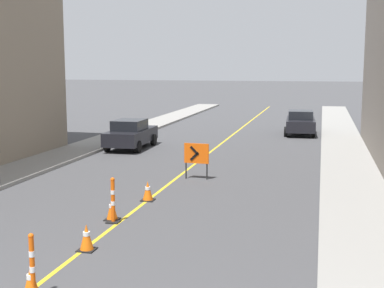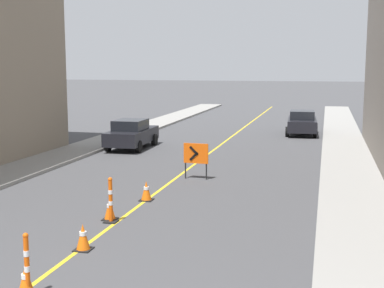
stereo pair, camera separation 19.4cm
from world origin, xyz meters
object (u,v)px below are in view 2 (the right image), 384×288
Objects in this scene: delineator_post_front at (27,269)px; traffic_cone_fourth at (110,209)px; arrow_barricade_primary at (196,155)px; parked_car_curb_mid at (302,122)px; parked_car_curb_near at (132,134)px; delineator_post_rear at (111,203)px; traffic_cone_fifth at (146,191)px; traffic_cone_second at (26,280)px; traffic_cone_third at (83,237)px.

traffic_cone_fourth is at bearing 95.40° from delineator_post_front.
parked_car_curb_mid is at bearing 80.28° from arrow_barricade_primary.
parked_car_curb_mid is at bearing 77.84° from traffic_cone_fourth.
parked_car_curb_near is (-5.29, 6.87, -0.19)m from arrow_barricade_primary.
delineator_post_rear is at bearing -95.49° from arrow_barricade_primary.
delineator_post_rear reaches higher than traffic_cone_fifth.
parked_car_curb_mid reaches higher than delineator_post_front.
arrow_barricade_primary is 15.48m from parked_car_curb_mid.
delineator_post_front is (0.06, -0.03, 0.26)m from traffic_cone_second.
delineator_post_rear is at bearing 94.13° from delineator_post_front.
delineator_post_rear reaches higher than delineator_post_front.
arrow_barricade_primary reaches higher than traffic_cone_second.
traffic_cone_second is 0.14× the size of parked_car_curb_mid.
traffic_cone_second is at bearing 156.55° from delineator_post_front.
traffic_cone_third is at bearing -83.86° from delineator_post_rear.
traffic_cone_second is 5.06m from delineator_post_rear.
traffic_cone_fourth is 0.46× the size of arrow_barricade_primary.
parked_car_curb_near is at bearing 112.96° from traffic_cone_fifth.
traffic_cone_second is 0.48× the size of delineator_post_front.
parked_car_curb_near is (-4.49, 10.59, 0.47)m from traffic_cone_fifth.
arrow_barricade_primary reaches higher than delineator_post_rear.
traffic_cone_fifth is 11.52m from parked_car_curb_near.
traffic_cone_fifth is at bearing -99.01° from arrow_barricade_primary.
delineator_post_rear is 0.93× the size of arrow_barricade_primary.
arrow_barricade_primary is (0.97, 6.37, 0.40)m from delineator_post_rear.
delineator_post_front is at bearing -101.47° from parked_car_curb_mid.
traffic_cone_fourth is (-0.44, 5.28, 0.02)m from traffic_cone_second.
traffic_cone_fifth is (-0.14, 7.69, 0.02)m from traffic_cone_second.
parked_car_curb_near reaches higher than traffic_cone_second.
traffic_cone_second is 0.94× the size of traffic_cone_fifth.
traffic_cone_third is at bearing -89.03° from traffic_cone_fifth.
delineator_post_front is 0.30× the size of parked_car_curb_near.
parked_car_curb_near is at bearing -139.57° from parked_car_curb_mid.
delineator_post_rear is at bearing -93.65° from traffic_cone_fifth.
traffic_cone_fourth is at bearing -73.48° from parked_car_curb_near.
delineator_post_front is 0.30× the size of parked_car_curb_mid.
parked_car_curb_mid is at bearing 81.28° from delineator_post_front.
traffic_cone_fifth is 0.15× the size of parked_car_curb_mid.
traffic_cone_second is at bearing -85.20° from traffic_cone_fourth.
parked_car_curb_near is (-4.32, 13.24, 0.21)m from delineator_post_rear.
traffic_cone_second is at bearing -88.97° from traffic_cone_fifth.
delineator_post_rear is (-0.25, 2.36, 0.26)m from traffic_cone_third.
parked_car_curb_near is at bearing 130.80° from arrow_barricade_primary.
delineator_post_front reaches higher than traffic_cone_fourth.
parked_car_curb_mid is (4.18, 23.82, 0.47)m from traffic_cone_third.
traffic_cone_third is at bearing 91.16° from traffic_cone_second.
traffic_cone_fifth is at bearing 82.79° from traffic_cone_fourth.
delineator_post_rear reaches higher than traffic_cone_second.
delineator_post_front reaches higher than traffic_cone_third.
traffic_cone_fourth is at bearing -104.91° from parked_car_curb_mid.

